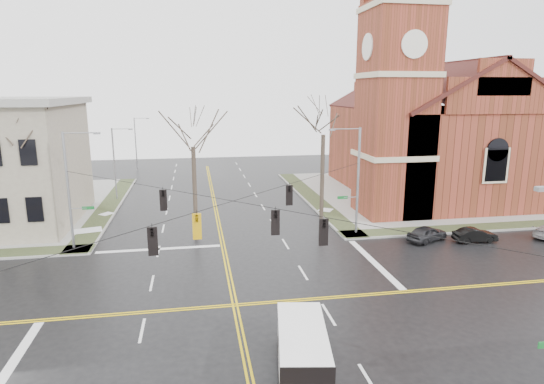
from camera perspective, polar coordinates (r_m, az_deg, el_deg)
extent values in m
plane|color=black|center=(27.11, -4.66, -13.97)|extent=(120.00, 120.00, 0.00)
cube|color=gray|center=(57.37, 18.54, -0.16)|extent=(30.00, 30.00, 0.15)
cube|color=#2A351C|center=(52.29, 5.10, -0.65)|extent=(2.00, 30.00, 0.02)
cube|color=#2A351C|center=(46.08, 26.61, -3.79)|extent=(30.00, 2.00, 0.02)
cube|color=#2A351C|center=(51.43, -19.82, -1.59)|extent=(2.00, 30.00, 0.02)
cube|color=gold|center=(27.09, -4.92, -13.97)|extent=(0.12, 100.00, 0.01)
cube|color=gold|center=(27.11, -4.40, -13.94)|extent=(0.12, 100.00, 0.01)
cube|color=gold|center=(27.00, -4.63, -14.07)|extent=(100.00, 0.12, 0.01)
cube|color=gold|center=(27.21, -4.68, -13.84)|extent=(100.00, 0.12, 0.01)
cube|color=silver|center=(36.84, -14.01, -6.95)|extent=(9.50, 0.50, 0.01)
cube|color=silver|center=(24.21, -30.61, -19.30)|extent=(0.50, 9.50, 0.01)
cube|color=silver|center=(33.96, 12.66, -8.58)|extent=(0.50, 9.50, 0.01)
cube|color=brown|center=(45.39, 15.18, 9.52)|extent=(6.00, 6.00, 20.00)
cube|color=beige|center=(45.94, 15.91, 21.42)|extent=(6.30, 6.30, 0.50)
cylinder|color=silver|center=(42.77, 17.44, 17.29)|extent=(2.40, 0.15, 2.40)
cylinder|color=silver|center=(44.32, 11.90, 17.40)|extent=(0.15, 2.40, 2.40)
cube|color=brown|center=(57.89, 19.30, 4.86)|extent=(18.00, 24.00, 10.00)
cube|color=brown|center=(49.01, 12.99, 0.63)|extent=(2.00, 5.00, 4.40)
cylinder|color=gray|center=(38.86, 10.74, 1.33)|extent=(0.20, 0.20, 9.00)
cylinder|color=gray|center=(38.94, 9.83, -0.65)|extent=(1.20, 0.06, 0.06)
cube|color=#105F23|center=(38.71, 8.85, -0.69)|extent=(0.90, 0.04, 0.25)
cylinder|color=gray|center=(37.85, 9.29, 7.82)|extent=(2.40, 0.08, 0.08)
cube|color=gray|center=(37.48, 7.54, 7.75)|extent=(0.50, 0.22, 0.15)
cylinder|color=gray|center=(37.65, -24.18, 0.07)|extent=(0.20, 0.20, 9.00)
cylinder|color=gray|center=(37.80, -23.12, -1.90)|extent=(1.20, 0.06, 0.06)
cube|color=#105F23|center=(37.64, -22.08, -1.86)|extent=(0.90, 0.04, 0.25)
cylinder|color=gray|center=(36.75, -22.98, 6.85)|extent=(2.40, 0.08, 0.08)
cube|color=gray|center=(36.50, -21.13, 6.89)|extent=(0.50, 0.22, 0.15)
cube|color=gray|center=(17.13, 30.87, 0.34)|extent=(0.50, 0.22, 0.15)
cylinder|color=black|center=(24.96, -4.91, -1.13)|extent=(23.02, 23.02, 0.03)
cylinder|color=black|center=(24.96, -4.91, -1.13)|extent=(23.02, 23.02, 0.03)
imported|color=black|center=(21.33, -14.74, -6.01)|extent=(0.21, 0.26, 1.30)
imported|color=black|center=(29.56, 2.18, -0.41)|extent=(0.21, 0.26, 1.30)
imported|color=#C8930B|center=(23.15, -9.39, -4.28)|extent=(0.21, 0.26, 1.30)
imported|color=black|center=(29.01, -13.47, -1.01)|extent=(0.21, 0.26, 1.30)
imported|color=black|center=(22.07, 6.49, -5.03)|extent=(0.21, 0.26, 1.30)
imported|color=black|center=(23.49, 0.43, -3.86)|extent=(0.21, 0.26, 1.30)
cylinder|color=gray|center=(53.50, -19.17, 3.31)|extent=(0.16, 0.16, 8.00)
cylinder|color=gray|center=(52.90, -18.40, 7.53)|extent=(2.00, 0.07, 0.07)
cube|color=gray|center=(52.77, -17.32, 7.53)|extent=(0.45, 0.20, 0.13)
cylinder|color=gray|center=(73.14, -16.73, 5.80)|extent=(0.16, 0.16, 8.00)
cylinder|color=gray|center=(72.70, -16.13, 8.89)|extent=(2.00, 0.07, 0.07)
cube|color=gray|center=(72.60, -15.34, 8.89)|extent=(0.45, 0.20, 0.13)
cube|color=white|center=(20.82, 3.83, -19.00)|extent=(2.91, 5.59, 1.71)
cube|color=white|center=(22.85, 3.41, -16.64)|extent=(2.18, 1.23, 1.20)
cube|color=black|center=(22.89, 3.37, -15.00)|extent=(1.85, 0.42, 0.80)
cube|color=black|center=(20.71, 3.81, -17.41)|extent=(2.64, 3.91, 0.55)
cube|color=black|center=(21.29, 3.79, -21.01)|extent=(2.96, 5.65, 0.10)
cylinder|color=black|center=(22.72, 1.01, -18.53)|extent=(0.38, 0.76, 0.72)
cylinder|color=black|center=(22.83, 5.90, -18.43)|extent=(0.38, 0.76, 0.72)
imported|color=black|center=(39.53, 18.88, -4.94)|extent=(4.08, 2.98, 1.29)
imported|color=black|center=(40.76, 24.13, -4.96)|extent=(3.53, 1.28, 1.16)
cylinder|color=#332B21|center=(41.12, -28.37, -0.12)|extent=(0.36, 0.36, 7.94)
cylinder|color=#332B21|center=(38.94, -9.67, 0.19)|extent=(0.36, 0.36, 7.40)
cylinder|color=#332B21|center=(40.36, 6.31, 1.33)|extent=(0.36, 0.36, 8.23)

